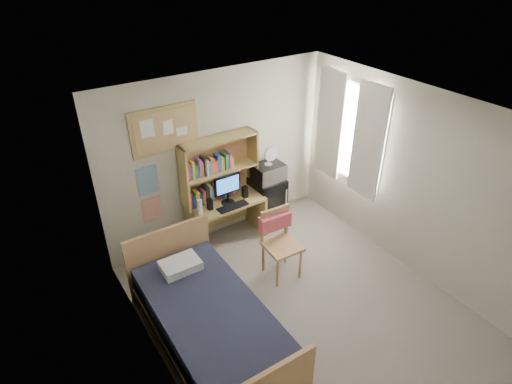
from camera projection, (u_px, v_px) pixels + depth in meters
floor at (302, 309)px, 5.50m from camera, size 3.60×4.20×0.02m
ceiling at (317, 118)px, 4.15m from camera, size 3.60×4.20×0.02m
wall_back at (218, 157)px, 6.33m from camera, size 3.60×0.04×2.60m
wall_front at (480, 358)px, 3.33m from camera, size 3.60×0.04×2.60m
wall_left at (158, 289)px, 3.98m from camera, size 0.04×4.20×2.60m
wall_right at (413, 183)px, 5.67m from camera, size 0.04×4.20×2.60m
window_unit at (349, 132)px, 6.35m from camera, size 0.10×1.40×1.70m
curtain_left at (368, 142)px, 6.05m from camera, size 0.04×0.55×1.70m
curtain_right at (330, 124)px, 6.62m from camera, size 0.04×0.55×1.70m
bulletin_board at (164, 130)px, 5.63m from camera, size 0.94×0.03×0.64m
poster_wave at (148, 180)px, 5.83m from camera, size 0.30×0.01×0.42m
poster_japan at (152, 209)px, 6.07m from camera, size 0.28×0.01×0.36m
desk at (227, 220)px, 6.57m from camera, size 1.13×0.57×0.70m
desk_chair at (282, 246)px, 5.80m from camera, size 0.53×0.53×1.01m
mini_fridge at (267, 201)px, 6.94m from camera, size 0.49×0.49×0.82m
bed at (211, 326)px, 4.87m from camera, size 1.12×2.21×0.60m
hutch at (220, 169)px, 6.25m from camera, size 1.19×0.31×0.97m
monitor at (227, 190)px, 6.23m from camera, size 0.42×0.04×0.44m
keyboard at (233, 207)px, 6.24m from camera, size 0.47×0.15×0.02m
speaker_left at (210, 204)px, 6.16m from camera, size 0.07×0.07×0.17m
speaker_right at (245, 192)px, 6.44m from camera, size 0.08×0.08×0.18m
water_bottle at (200, 207)px, 6.03m from camera, size 0.07×0.07×0.24m
hoodie at (275, 222)px, 5.81m from camera, size 0.46×0.17×0.22m
microwave at (268, 172)px, 6.64m from camera, size 0.47×0.36×0.27m
desk_fan at (268, 156)px, 6.50m from camera, size 0.24×0.24×0.29m
pillow at (180, 265)px, 5.22m from camera, size 0.47×0.33×0.11m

